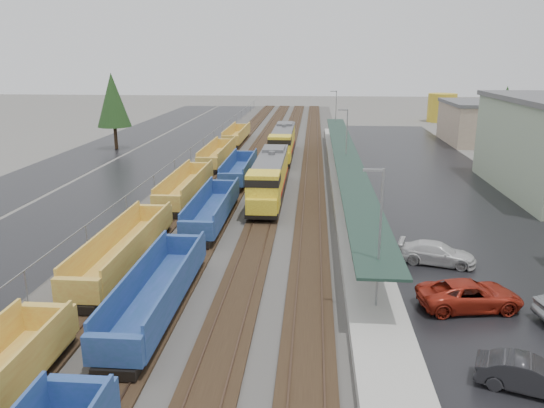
# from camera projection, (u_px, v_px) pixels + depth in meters

# --- Properties ---
(ballast_strip) EXTENTS (20.00, 160.00, 0.08)m
(ballast_strip) POSITION_uv_depth(u_px,v_px,m) (265.00, 164.00, 66.99)
(ballast_strip) COLOR #302D2B
(ballast_strip) RESTS_ON ground
(trackbed) EXTENTS (14.60, 160.00, 0.22)m
(trackbed) POSITION_uv_depth(u_px,v_px,m) (265.00, 163.00, 66.96)
(trackbed) COLOR black
(trackbed) RESTS_ON ground
(west_parking_lot) EXTENTS (10.00, 160.00, 0.02)m
(west_parking_lot) POSITION_uv_depth(u_px,v_px,m) (149.00, 163.00, 68.14)
(west_parking_lot) COLOR black
(west_parking_lot) RESTS_ON ground
(west_road) EXTENTS (9.00, 160.00, 0.02)m
(west_road) POSITION_uv_depth(u_px,v_px,m) (74.00, 162.00, 68.90)
(west_road) COLOR black
(west_road) RESTS_ON ground
(east_commuter_lot) EXTENTS (16.00, 100.00, 0.02)m
(east_commuter_lot) POSITION_uv_depth(u_px,v_px,m) (435.00, 186.00, 55.96)
(east_commuter_lot) COLOR black
(east_commuter_lot) RESTS_ON ground
(station_platform) EXTENTS (3.00, 80.00, 8.00)m
(station_platform) POSITION_uv_depth(u_px,v_px,m) (345.00, 178.00, 56.49)
(station_platform) COLOR #9E9B93
(station_platform) RESTS_ON ground
(chainlink_fence) EXTENTS (0.08, 160.04, 2.02)m
(chainlink_fence) POSITION_uv_depth(u_px,v_px,m) (188.00, 153.00, 65.79)
(chainlink_fence) COLOR gray
(chainlink_fence) RESTS_ON ground
(distant_hills) EXTENTS (301.00, 140.00, 25.20)m
(distant_hills) POSITION_uv_depth(u_px,v_px,m) (413.00, 91.00, 208.25)
(distant_hills) COLOR #55624C
(distant_hills) RESTS_ON ground
(tree_west_far) EXTENTS (4.84, 4.84, 11.00)m
(tree_west_far) POSITION_uv_depth(u_px,v_px,m) (113.00, 100.00, 76.43)
(tree_west_far) COLOR #332316
(tree_west_far) RESTS_ON ground
(tree_east) EXTENTS (4.40, 4.40, 10.00)m
(tree_east) POSITION_uv_depth(u_px,v_px,m) (504.00, 117.00, 61.21)
(tree_east) COLOR #332316
(tree_east) RESTS_ON ground
(locomotive_lead) EXTENTS (2.75, 18.10, 4.10)m
(locomotive_lead) POSITION_uv_depth(u_px,v_px,m) (270.00, 177.00, 50.06)
(locomotive_lead) COLOR black
(locomotive_lead) RESTS_ON ground
(locomotive_trail) EXTENTS (2.75, 18.10, 4.10)m
(locomotive_trail) POSITION_uv_depth(u_px,v_px,m) (283.00, 142.00, 70.22)
(locomotive_trail) COLOR black
(locomotive_trail) RESTS_ON ground
(well_string_yellow) EXTENTS (2.58, 99.73, 2.28)m
(well_string_yellow) POSITION_uv_depth(u_px,v_px,m) (161.00, 213.00, 42.46)
(well_string_yellow) COLOR #C08635
(well_string_yellow) RESTS_ON ground
(well_string_blue) EXTENTS (2.58, 76.05, 2.29)m
(well_string_blue) POSITION_uv_depth(u_px,v_px,m) (158.00, 293.00, 28.08)
(well_string_blue) COLOR navy
(well_string_blue) RESTS_ON ground
(storage_tank) EXTENTS (5.81, 5.81, 5.81)m
(storage_tank) POSITION_uv_depth(u_px,v_px,m) (442.00, 108.00, 109.90)
(storage_tank) COLOR gold
(storage_tank) RESTS_ON ground
(parked_car_east_a) EXTENTS (2.81, 4.44, 1.38)m
(parked_car_east_a) POSITION_uv_depth(u_px,v_px,m) (530.00, 376.00, 21.59)
(parked_car_east_a) COLOR black
(parked_car_east_a) RESTS_ON ground
(parked_car_east_b) EXTENTS (3.41, 5.90, 1.55)m
(parked_car_east_b) POSITION_uv_depth(u_px,v_px,m) (470.00, 295.00, 28.67)
(parked_car_east_b) COLOR maroon
(parked_car_east_b) RESTS_ON ground
(parked_car_east_c) EXTENTS (3.21, 5.31, 1.44)m
(parked_car_east_c) POSITION_uv_depth(u_px,v_px,m) (437.00, 253.00, 34.89)
(parked_car_east_c) COLOR silver
(parked_car_east_c) RESTS_ON ground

